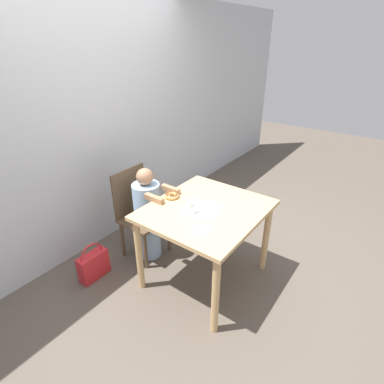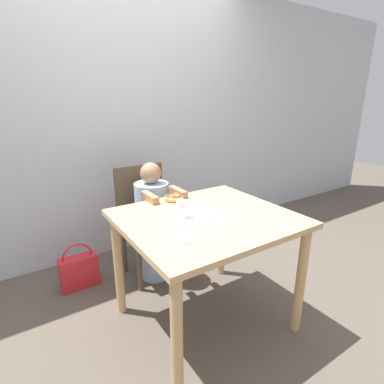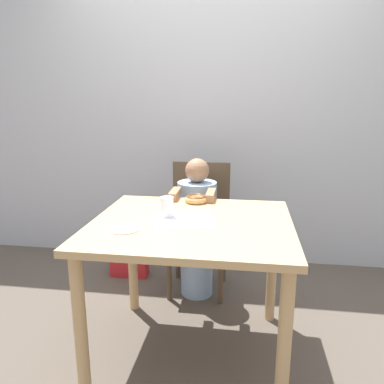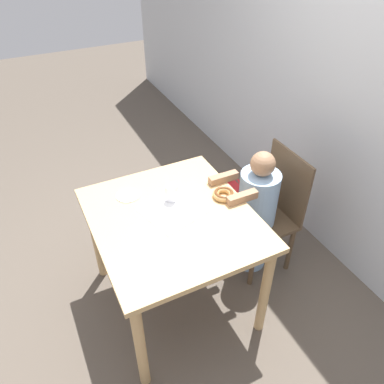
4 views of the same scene
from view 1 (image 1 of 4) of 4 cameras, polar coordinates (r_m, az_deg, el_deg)
The scene contains 10 objects.
ground_plane at distance 3.02m, azimuth 2.37°, elevation -15.76°, with size 12.00×12.00×0.00m, color brown.
wall_back at distance 3.24m, azimuth -17.28°, elevation 11.56°, with size 8.00×0.05×2.50m.
dining_table at distance 2.62m, azimuth 2.65°, elevation -5.19°, with size 1.02×0.91×0.77m.
chair at distance 3.11m, azimuth -9.98°, elevation -3.91°, with size 0.42×0.40×0.92m.
child_figure at distance 3.03m, azimuth -8.36°, elevation -4.37°, with size 0.28×0.45×0.99m.
donut at distance 2.72m, azimuth -3.86°, elevation -0.60°, with size 0.14×0.14×0.04m.
napkin at distance 2.54m, azimuth 1.87°, elevation -3.33°, with size 0.37×0.37×0.00m.
handbag at distance 3.07m, azimuth -18.25°, elevation -13.00°, with size 0.29×0.11×0.38m.
cup at distance 2.46m, azimuth -0.20°, elevation -2.93°, with size 0.07×0.07×0.11m.
plate at distance 2.27m, azimuth 2.04°, elevation -7.39°, with size 0.15×0.15×0.01m.
Camera 1 is at (-1.85, -1.21, 2.07)m, focal length 28.00 mm.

